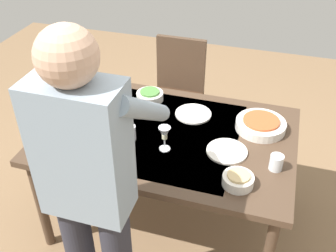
{
  "coord_description": "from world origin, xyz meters",
  "views": [
    {
      "loc": [
        -0.56,
        1.82,
        2.14
      ],
      "look_at": [
        0.0,
        0.0,
        0.79
      ],
      "focal_mm": 42.32,
      "sensor_mm": 36.0,
      "label": 1
    }
  ],
  "objects_px": {
    "wine_bottle": "(74,126)",
    "serving_bowl_pasta": "(261,124)",
    "water_cup_near_left": "(110,100)",
    "water_cup_far_right": "(276,162)",
    "dinner_plate_near": "(227,151)",
    "chair_near": "(177,88)",
    "side_bowl_bread": "(238,180)",
    "water_cup_far_left": "(109,118)",
    "side_bowl_salad": "(150,96)",
    "dinner_plate_far": "(193,114)",
    "water_cup_near_right": "(130,133)",
    "person_server": "(91,188)",
    "wine_glass_left": "(165,134)",
    "dining_table": "(168,142)"
  },
  "relations": [
    {
      "from": "wine_glass_left",
      "to": "side_bowl_bread",
      "type": "distance_m",
      "value": 0.47
    },
    {
      "from": "dining_table",
      "to": "side_bowl_bread",
      "type": "height_order",
      "value": "side_bowl_bread"
    },
    {
      "from": "chair_near",
      "to": "dinner_plate_near",
      "type": "relative_size",
      "value": 3.96
    },
    {
      "from": "side_bowl_salad",
      "to": "dinner_plate_far",
      "type": "relative_size",
      "value": 0.78
    },
    {
      "from": "dining_table",
      "to": "side_bowl_bread",
      "type": "relative_size",
      "value": 9.37
    },
    {
      "from": "water_cup_near_right",
      "to": "serving_bowl_pasta",
      "type": "xyz_separation_m",
      "value": [
        -0.71,
        -0.32,
        -0.01
      ]
    },
    {
      "from": "water_cup_far_left",
      "to": "side_bowl_salad",
      "type": "relative_size",
      "value": 0.47
    },
    {
      "from": "water_cup_far_right",
      "to": "serving_bowl_pasta",
      "type": "relative_size",
      "value": 0.29
    },
    {
      "from": "side_bowl_salad",
      "to": "side_bowl_bread",
      "type": "bearing_deg",
      "value": 137.12
    },
    {
      "from": "dining_table",
      "to": "side_bowl_bread",
      "type": "distance_m",
      "value": 0.57
    },
    {
      "from": "dining_table",
      "to": "water_cup_near_right",
      "type": "xyz_separation_m",
      "value": [
        0.19,
        0.12,
        0.12
      ]
    },
    {
      "from": "wine_glass_left",
      "to": "water_cup_far_right",
      "type": "bearing_deg",
      "value": -178.72
    },
    {
      "from": "water_cup_near_left",
      "to": "wine_bottle",
      "type": "bearing_deg",
      "value": 85.32
    },
    {
      "from": "water_cup_far_left",
      "to": "dinner_plate_far",
      "type": "bearing_deg",
      "value": -151.9
    },
    {
      "from": "wine_bottle",
      "to": "side_bowl_salad",
      "type": "height_order",
      "value": "wine_bottle"
    },
    {
      "from": "chair_near",
      "to": "side_bowl_bread",
      "type": "distance_m",
      "value": 1.39
    },
    {
      "from": "chair_near",
      "to": "wine_glass_left",
      "type": "bearing_deg",
      "value": 101.85
    },
    {
      "from": "dinner_plate_far",
      "to": "wine_bottle",
      "type": "bearing_deg",
      "value": 39.26
    },
    {
      "from": "serving_bowl_pasta",
      "to": "dinner_plate_near",
      "type": "bearing_deg",
      "value": 61.1
    },
    {
      "from": "person_server",
      "to": "side_bowl_salad",
      "type": "distance_m",
      "value": 1.11
    },
    {
      "from": "person_server",
      "to": "dinner_plate_near",
      "type": "height_order",
      "value": "person_server"
    },
    {
      "from": "dining_table",
      "to": "water_cup_far_left",
      "type": "distance_m",
      "value": 0.39
    },
    {
      "from": "wine_bottle",
      "to": "serving_bowl_pasta",
      "type": "xyz_separation_m",
      "value": [
        -1.0,
        -0.44,
        -0.08
      ]
    },
    {
      "from": "dining_table",
      "to": "dinner_plate_far",
      "type": "distance_m",
      "value": 0.26
    },
    {
      "from": "person_server",
      "to": "chair_near",
      "type": "bearing_deg",
      "value": -87.14
    },
    {
      "from": "chair_near",
      "to": "water_cup_near_right",
      "type": "height_order",
      "value": "chair_near"
    },
    {
      "from": "dinner_plate_near",
      "to": "dinner_plate_far",
      "type": "height_order",
      "value": "same"
    },
    {
      "from": "water_cup_near_left",
      "to": "dinner_plate_near",
      "type": "distance_m",
      "value": 0.85
    },
    {
      "from": "water_cup_far_left",
      "to": "dinner_plate_far",
      "type": "xyz_separation_m",
      "value": [
        -0.47,
        -0.25,
        -0.04
      ]
    },
    {
      "from": "serving_bowl_pasta",
      "to": "dinner_plate_near",
      "type": "distance_m",
      "value": 0.32
    },
    {
      "from": "water_cup_far_left",
      "to": "side_bowl_salad",
      "type": "bearing_deg",
      "value": -113.29
    },
    {
      "from": "person_server",
      "to": "side_bowl_salad",
      "type": "relative_size",
      "value": 9.38
    },
    {
      "from": "water_cup_far_right",
      "to": "side_bowl_salad",
      "type": "relative_size",
      "value": 0.49
    },
    {
      "from": "water_cup_far_left",
      "to": "water_cup_far_right",
      "type": "xyz_separation_m",
      "value": [
        -1.01,
        0.12,
        0.0
      ]
    },
    {
      "from": "chair_near",
      "to": "side_bowl_salad",
      "type": "bearing_deg",
      "value": 86.39
    },
    {
      "from": "serving_bowl_pasta",
      "to": "side_bowl_salad",
      "type": "bearing_deg",
      "value": -9.33
    },
    {
      "from": "water_cup_near_right",
      "to": "side_bowl_bread",
      "type": "distance_m",
      "value": 0.69
    },
    {
      "from": "wine_bottle",
      "to": "side_bowl_bread",
      "type": "xyz_separation_m",
      "value": [
        -0.95,
        0.08,
        -0.08
      ]
    },
    {
      "from": "wine_glass_left",
      "to": "side_bowl_salad",
      "type": "xyz_separation_m",
      "value": [
        0.25,
        -0.48,
        -0.07
      ]
    },
    {
      "from": "side_bowl_bread",
      "to": "water_cup_near_right",
      "type": "bearing_deg",
      "value": -16.54
    },
    {
      "from": "water_cup_far_left",
      "to": "water_cup_far_right",
      "type": "distance_m",
      "value": 1.02
    },
    {
      "from": "wine_bottle",
      "to": "side_bowl_bread",
      "type": "relative_size",
      "value": 1.85
    },
    {
      "from": "water_cup_near_left",
      "to": "serving_bowl_pasta",
      "type": "xyz_separation_m",
      "value": [
        -0.97,
        -0.03,
        -0.02
      ]
    },
    {
      "from": "side_bowl_salad",
      "to": "dinner_plate_far",
      "type": "height_order",
      "value": "side_bowl_salad"
    },
    {
      "from": "side_bowl_salad",
      "to": "serving_bowl_pasta",
      "type": "bearing_deg",
      "value": 170.67
    },
    {
      "from": "water_cup_near_right",
      "to": "wine_bottle",
      "type": "bearing_deg",
      "value": 21.71
    },
    {
      "from": "side_bowl_salad",
      "to": "dinner_plate_far",
      "type": "bearing_deg",
      "value": 164.42
    },
    {
      "from": "chair_near",
      "to": "person_server",
      "type": "height_order",
      "value": "person_server"
    },
    {
      "from": "dining_table",
      "to": "dinner_plate_far",
      "type": "relative_size",
      "value": 6.52
    },
    {
      "from": "water_cup_near_left",
      "to": "water_cup_far_right",
      "type": "bearing_deg",
      "value": 164.19
    }
  ]
}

